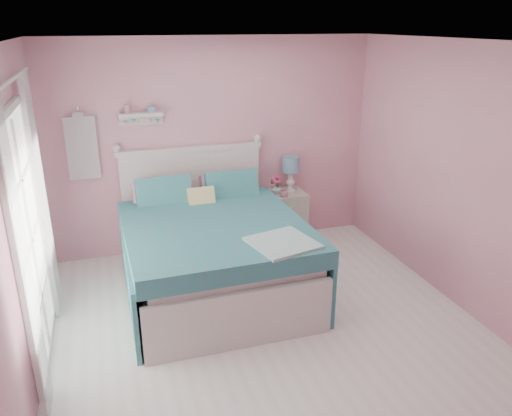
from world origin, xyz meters
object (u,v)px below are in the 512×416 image
table_lamp (291,167)px  teacup (284,194)px  vase (276,188)px  bed (212,252)px  nightstand (285,217)px

table_lamp → teacup: 0.39m
table_lamp → vase: (-0.22, -0.09, -0.24)m
bed → vase: bed is taller
bed → teacup: bearing=33.0°
table_lamp → teacup: table_lamp is taller
bed → vase: bearing=38.9°
nightstand → vase: vase is taller
table_lamp → vase: bearing=-158.0°
table_lamp → nightstand: bearing=-141.0°
nightstand → teacup: teacup is taller
bed → nightstand: bed is taller
vase → teacup: (0.04, -0.14, -0.03)m
table_lamp → teacup: bearing=-127.5°
bed → teacup: (1.08, 0.74, 0.31)m
bed → table_lamp: bearing=36.3°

